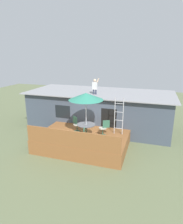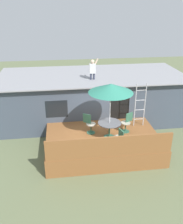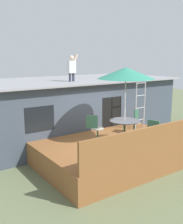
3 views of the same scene
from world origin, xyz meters
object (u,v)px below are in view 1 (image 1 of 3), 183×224
at_px(step_ladder, 119,116).
at_px(patio_chair_right, 104,128).
at_px(patio_table, 86,127).
at_px(person_figure, 95,85).
at_px(patio_umbrella, 86,96).
at_px(patio_chair_near, 84,136).
at_px(patio_chair_left, 76,124).

relative_size(step_ladder, patio_chair_right, 2.39).
xyz_separation_m(patio_table, person_figure, (-0.37, 2.88, 1.90)).
distance_m(patio_umbrella, patio_chair_near, 2.12).
bearing_deg(patio_chair_left, person_figure, 112.13).
distance_m(patio_table, patio_chair_right, 1.03).
xyz_separation_m(person_figure, patio_chair_near, (0.60, -3.81, -2.03)).
height_order(patio_table, patio_chair_near, patio_chair_near).
bearing_deg(patio_chair_right, person_figure, -87.75).
xyz_separation_m(step_ladder, person_figure, (-2.04, 1.94, 1.39)).
bearing_deg(patio_umbrella, person_figure, 97.29).
height_order(step_ladder, person_figure, person_figure).
relative_size(step_ladder, patio_chair_left, 2.39).
xyz_separation_m(patio_table, patio_chair_near, (0.23, -0.93, -0.13)).
bearing_deg(patio_chair_right, step_ladder, -172.06).
height_order(patio_chair_right, patio_chair_near, same).
bearing_deg(person_figure, step_ladder, -43.59).
relative_size(step_ladder, person_figure, 1.98).
height_order(person_figure, patio_chair_left, person_figure).
relative_size(person_figure, patio_chair_right, 1.21).
distance_m(person_figure, patio_chair_left, 3.12).
distance_m(patio_umbrella, patio_chair_right, 2.15).
distance_m(patio_chair_left, patio_chair_right, 1.76).
height_order(step_ladder, patio_chair_right, step_ladder).
distance_m(patio_table, person_figure, 3.47).
bearing_deg(step_ladder, patio_chair_left, -171.10).
distance_m(step_ladder, patio_chair_near, 2.45).
xyz_separation_m(patio_umbrella, patio_chair_left, (-0.83, 0.55, -1.89)).
bearing_deg(patio_table, patio_chair_near, -76.14).
height_order(person_figure, patio_chair_near, person_figure).
bearing_deg(step_ladder, patio_table, -150.57).
height_order(patio_chair_left, patio_chair_near, same).
relative_size(patio_chair_left, patio_chair_near, 1.00).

